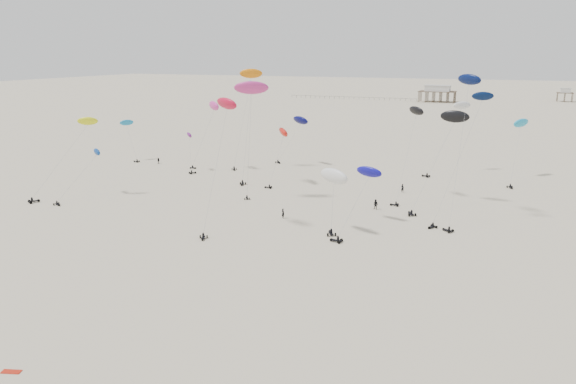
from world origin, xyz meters
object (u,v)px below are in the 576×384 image
at_px(rig_0, 249,110).
at_px(spectator_0, 283,218).
at_px(rig_4, 520,130).
at_px(pavilion_main, 437,95).
at_px(rig_9, 413,125).
at_px(pavilion_small, 565,96).

xyz_separation_m(rig_0, spectator_0, (17.26, -22.60, -16.43)).
bearing_deg(rig_4, spectator_0, 31.88).
relative_size(rig_0, rig_4, 1.26).
bearing_deg(pavilion_main, rig_4, -77.72).
bearing_deg(rig_9, rig_0, 86.35).
bearing_deg(rig_9, rig_4, -40.31).
relative_size(pavilion_main, pavilion_small, 2.33).
bearing_deg(rig_4, pavilion_main, -99.28).
bearing_deg(rig_4, rig_9, 33.06).
xyz_separation_m(pavilion_main, rig_0, (-11.35, -231.54, 12.20)).
bearing_deg(rig_4, rig_0, 5.97).
relative_size(pavilion_main, rig_4, 1.16).
xyz_separation_m(pavilion_main, rig_4, (44.11, -202.64, 6.84)).
relative_size(pavilion_small, spectator_0, 4.36).
distance_m(rig_0, rig_4, 62.77).
relative_size(rig_4, spectator_0, 8.74).
xyz_separation_m(pavilion_small, rig_9, (-45.85, -260.74, 11.21)).
height_order(rig_0, rig_4, rig_0).
xyz_separation_m(pavilion_small, spectator_0, (-64.09, -284.15, -3.49)).
bearing_deg(pavilion_main, pavilion_small, 23.20).
bearing_deg(rig_0, rig_9, 167.66).
distance_m(pavilion_small, spectator_0, 291.31).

